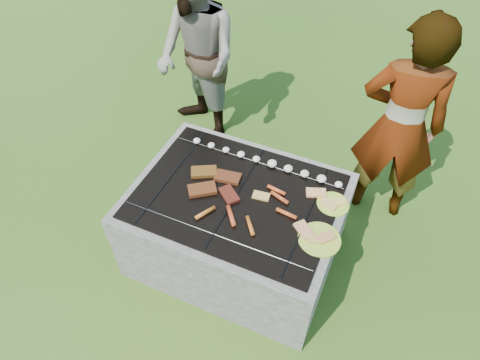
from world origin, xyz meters
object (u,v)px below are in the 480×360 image
object	(u,v)px
plate_far	(333,204)
bystander	(197,58)
fire_pit	(237,227)
plate_near	(320,239)
cook	(400,126)

from	to	relation	value
plate_far	bystander	world-z (taller)	bystander
fire_pit	plate_near	size ratio (longest dim) A/B	4.04
plate_near	cook	size ratio (longest dim) A/B	0.21
plate_far	plate_near	bearing A→B (deg)	-89.61
fire_pit	plate_near	world-z (taller)	plate_near
plate_near	bystander	world-z (taller)	bystander
plate_far	plate_near	world-z (taller)	same
plate_far	cook	world-z (taller)	cook
cook	fire_pit	bearing A→B (deg)	39.39
plate_near	cook	xyz separation A→B (m)	(0.23, 0.96, 0.17)
bystander	cook	bearing A→B (deg)	26.32
plate_near	bystander	bearing A→B (deg)	139.85
fire_pit	cook	xyz separation A→B (m)	(0.80, 0.85, 0.50)
fire_pit	plate_far	distance (m)	0.67
fire_pit	cook	size ratio (longest dim) A/B	0.83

